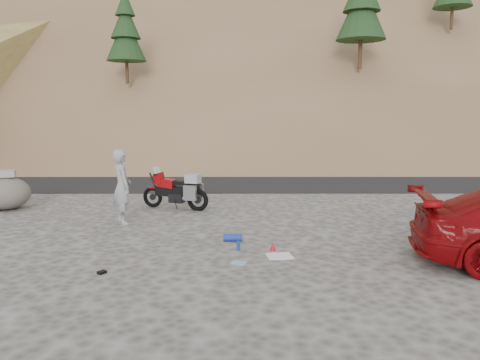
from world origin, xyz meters
name	(u,v)px	position (x,y,z in m)	size (l,w,h in m)	color
ground	(164,236)	(0.00, 0.00, 0.00)	(140.00, 140.00, 0.00)	#484643
road	(199,179)	(0.00, 9.00, 0.00)	(120.00, 7.00, 0.05)	black
hillside	(223,33)	(-0.05, 40.88, 11.08)	(120.00, 73.00, 46.72)	brown
motorcycle	(178,191)	(-0.07, 2.93, 0.52)	(1.97, 0.97, 1.22)	black
man	(123,223)	(-1.21, 1.21, 0.00)	(0.67, 0.44, 1.84)	#949499
boulder	(4,192)	(-4.98, 2.91, 0.49)	(1.59, 1.40, 1.12)	#544F48
gear_white_cloth	(280,256)	(2.44, -1.52, 0.01)	(0.48, 0.42, 0.02)	white
gear_blue_mat	(233,238)	(1.53, -0.45, 0.08)	(0.16, 0.16, 0.39)	navy
gear_bottle	(238,246)	(1.65, -1.15, 0.10)	(0.07, 0.07, 0.19)	navy
gear_funnel	(273,247)	(2.34, -1.14, 0.08)	(0.13, 0.13, 0.16)	red
gear_glove_b	(102,272)	(-0.67, -2.48, 0.02)	(0.14, 0.10, 0.05)	black
gear_blue_cloth	(239,263)	(1.66, -1.92, 0.01)	(0.27, 0.20, 0.01)	#7DA0C1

